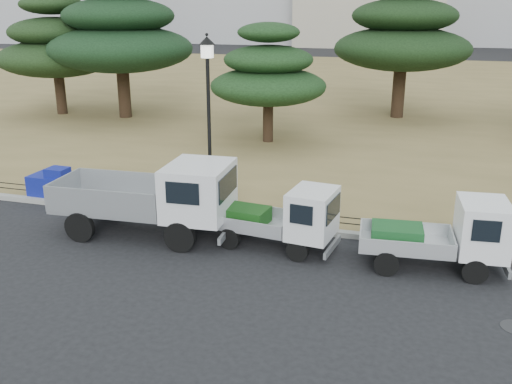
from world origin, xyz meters
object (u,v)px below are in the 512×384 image
(truck_kei_rear, at_px, (444,235))
(tarp_pile, at_px, (55,183))
(truck_large, at_px, (154,195))
(truck_kei_front, at_px, (283,218))
(street_lamp, at_px, (208,98))

(truck_kei_rear, xyz_separation_m, tarp_pile, (-12.52, 1.94, -0.37))
(truck_large, distance_m, truck_kei_front, 3.72)
(street_lamp, height_order, tarp_pile, street_lamp)
(truck_large, height_order, street_lamp, street_lamp)
(truck_kei_rear, height_order, tarp_pile, truck_kei_rear)
(street_lamp, bearing_deg, truck_kei_rear, -13.79)
(truck_large, bearing_deg, truck_kei_front, -0.55)
(street_lamp, bearing_deg, truck_large, -121.40)
(truck_large, relative_size, truck_kei_front, 1.48)
(street_lamp, distance_m, tarp_pile, 6.60)
(tarp_pile, bearing_deg, truck_kei_rear, -8.83)
(truck_kei_front, height_order, street_lamp, street_lamp)
(truck_large, relative_size, tarp_pile, 3.41)
(truck_large, bearing_deg, tarp_pile, 154.14)
(truck_kei_front, bearing_deg, truck_kei_rear, 5.65)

